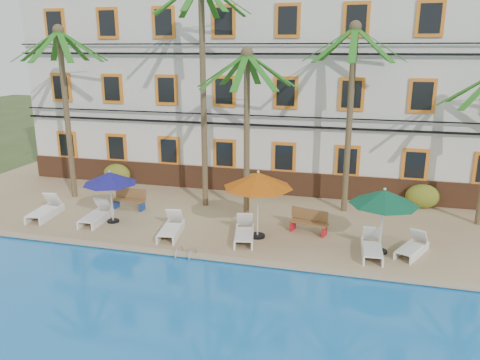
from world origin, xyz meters
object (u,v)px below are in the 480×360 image
(umbrella_red, at_px, (258,180))
(lounger_b, at_px, (96,215))
(lounger_e, at_px, (372,247))
(pool_ladder, at_px, (186,257))
(lounger_a, at_px, (45,210))
(lounger_f, at_px, (412,247))
(palm_b, at_px, (203,67))
(palm_d, at_px, (351,94))
(bench_left, at_px, (130,199))
(umbrella_blue, at_px, (110,178))
(lounger_c, at_px, (171,228))
(lounger_d, at_px, (244,232))
(palm_c, at_px, (247,109))
(palm_a, at_px, (64,90))
(bench_right, at_px, (309,221))
(umbrella_green, at_px, (384,198))

(umbrella_red, height_order, lounger_b, umbrella_red)
(lounger_e, height_order, pool_ladder, lounger_e)
(lounger_a, bearing_deg, lounger_f, -0.07)
(palm_b, height_order, lounger_f, palm_b)
(palm_d, relative_size, pool_ladder, 10.87)
(bench_left, xyz_separation_m, pool_ladder, (4.27, -4.12, -0.47))
(umbrella_blue, height_order, lounger_e, umbrella_blue)
(lounger_e, distance_m, bench_left, 10.77)
(lounger_f, xyz_separation_m, pool_ladder, (-7.63, -2.22, -0.26))
(lounger_e, relative_size, pool_ladder, 2.57)
(lounger_a, bearing_deg, lounger_c, -4.93)
(lounger_b, relative_size, lounger_d, 0.97)
(lounger_f, bearing_deg, lounger_b, 179.82)
(palm_d, height_order, lounger_c, palm_d)
(lounger_c, height_order, lounger_d, lounger_d)
(palm_c, bearing_deg, lounger_b, -157.05)
(palm_a, height_order, lounger_c, palm_a)
(lounger_b, bearing_deg, palm_b, 40.85)
(palm_d, distance_m, lounger_d, 7.39)
(lounger_b, bearing_deg, palm_d, 22.08)
(lounger_e, xyz_separation_m, bench_left, (-10.52, 2.31, 0.18))
(palm_b, bearing_deg, lounger_c, -91.93)
(palm_d, distance_m, lounger_b, 11.79)
(lounger_b, relative_size, bench_left, 1.30)
(palm_a, bearing_deg, lounger_e, -13.15)
(lounger_f, bearing_deg, umbrella_red, 178.50)
(bench_right, xyz_separation_m, pool_ladder, (-3.89, -3.33, -0.47))
(umbrella_blue, relative_size, bench_right, 1.42)
(pool_ladder, bearing_deg, lounger_c, 126.34)
(lounger_b, relative_size, lounger_c, 0.99)
(palm_a, bearing_deg, umbrella_green, -11.86)
(palm_a, xyz_separation_m, lounger_c, (6.49, -3.37, -4.85))
(umbrella_blue, height_order, lounger_b, umbrella_blue)
(lounger_f, bearing_deg, lounger_e, -163.64)
(lounger_f, bearing_deg, pool_ladder, -163.79)
(umbrella_green, bearing_deg, lounger_a, 179.38)
(palm_b, relative_size, lounger_a, 4.84)
(lounger_b, distance_m, pool_ladder, 5.36)
(palm_b, xyz_separation_m, lounger_d, (2.73, -3.49, -5.93))
(lounger_a, relative_size, lounger_e, 1.08)
(palm_c, relative_size, umbrella_red, 2.67)
(umbrella_green, distance_m, bench_left, 11.11)
(palm_a, xyz_separation_m, bench_left, (3.49, -0.96, -4.68))
(palm_a, xyz_separation_m, lounger_a, (0.47, -2.85, -4.84))
(umbrella_green, xyz_separation_m, lounger_a, (-13.82, 0.15, -1.74))
(lounger_b, bearing_deg, lounger_a, -179.49)
(lounger_c, height_order, pool_ladder, lounger_c)
(palm_d, height_order, bench_left, palm_d)
(lounger_c, bearing_deg, lounger_b, 171.42)
(palm_a, height_order, lounger_e, palm_a)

